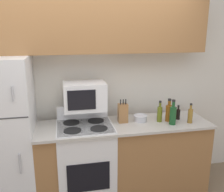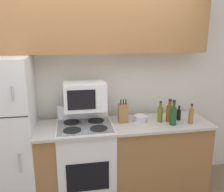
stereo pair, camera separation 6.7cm
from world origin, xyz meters
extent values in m
cube|color=silver|center=(0.00, 0.70, 1.27)|extent=(8.00, 0.05, 2.55)
cube|color=#9E6B3D|center=(0.36, 0.28, 0.45)|extent=(2.05, 0.57, 0.91)
cube|color=#BCB7AD|center=(0.36, 0.26, 0.92)|extent=(2.05, 0.61, 0.03)
cube|color=white|center=(-1.03, 0.33, 0.87)|extent=(0.72, 0.66, 1.75)
cylinder|color=#B7B7BC|center=(-0.80, -0.01, 1.43)|extent=(0.02, 0.02, 0.14)
cylinder|color=#B7B7BC|center=(-0.80, -0.01, 0.70)|extent=(0.02, 0.02, 0.22)
cube|color=#9E6B3D|center=(0.00, 0.52, 2.06)|extent=(2.77, 0.31, 0.62)
cube|color=white|center=(-0.11, 0.27, 0.47)|extent=(0.65, 0.57, 0.95)
cube|color=black|center=(-0.11, -0.02, 0.45)|extent=(0.47, 0.01, 0.34)
cube|color=#2D2D2D|center=(-0.11, 0.27, 0.94)|extent=(0.62, 0.55, 0.01)
cube|color=white|center=(-0.11, 0.54, 1.03)|extent=(0.62, 0.06, 0.16)
cylinder|color=black|center=(-0.25, 0.14, 0.95)|extent=(0.19, 0.19, 0.01)
cylinder|color=black|center=(0.04, 0.14, 0.95)|extent=(0.19, 0.19, 0.01)
cylinder|color=black|center=(-0.25, 0.40, 0.95)|extent=(0.19, 0.19, 0.01)
cylinder|color=black|center=(0.04, 0.40, 0.95)|extent=(0.19, 0.19, 0.01)
cube|color=white|center=(-0.09, 0.38, 1.27)|extent=(0.48, 0.34, 0.32)
cube|color=black|center=(-0.14, 0.21, 1.27)|extent=(0.31, 0.01, 0.22)
cube|color=#9E6B3D|center=(0.36, 0.32, 1.05)|extent=(0.11, 0.09, 0.23)
cylinder|color=black|center=(0.32, 0.31, 1.19)|extent=(0.01, 0.01, 0.06)
cylinder|color=black|center=(0.36, 0.31, 1.19)|extent=(0.01, 0.01, 0.06)
cylinder|color=black|center=(0.39, 0.31, 1.19)|extent=(0.01, 0.01, 0.06)
cylinder|color=silver|center=(0.57, 0.31, 0.97)|extent=(0.15, 0.15, 0.07)
torus|color=silver|center=(0.57, 0.31, 1.01)|extent=(0.17, 0.17, 0.01)
cylinder|color=black|center=(1.05, 0.28, 1.00)|extent=(0.05, 0.05, 0.13)
cylinder|color=black|center=(1.05, 0.28, 1.08)|extent=(0.02, 0.02, 0.04)
cylinder|color=black|center=(1.05, 0.28, 1.11)|extent=(0.03, 0.03, 0.01)
cylinder|color=olive|center=(1.14, 0.14, 1.02)|extent=(0.06, 0.06, 0.17)
cylinder|color=olive|center=(1.14, 0.14, 1.13)|extent=(0.03, 0.03, 0.05)
cylinder|color=black|center=(1.14, 0.14, 1.17)|extent=(0.03, 0.03, 0.02)
cylinder|color=#5B6619|center=(0.80, 0.25, 1.03)|extent=(0.06, 0.06, 0.18)
cylinder|color=#5B6619|center=(0.80, 0.25, 1.15)|extent=(0.03, 0.03, 0.06)
cylinder|color=black|center=(0.80, 0.25, 1.19)|extent=(0.03, 0.03, 0.02)
cylinder|color=#194C23|center=(0.91, 0.13, 1.04)|extent=(0.08, 0.08, 0.21)
cylinder|color=#194C23|center=(0.91, 0.13, 1.18)|extent=(0.03, 0.03, 0.07)
cylinder|color=black|center=(0.91, 0.13, 1.22)|extent=(0.04, 0.04, 0.02)
cylinder|color=brown|center=(0.91, 0.25, 1.03)|extent=(0.08, 0.08, 0.20)
cylinder|color=brown|center=(0.91, 0.25, 1.16)|extent=(0.04, 0.04, 0.06)
cylinder|color=black|center=(0.91, 0.25, 1.21)|extent=(0.04, 0.04, 0.02)
camera|label=1|loc=(-0.34, -2.42, 2.02)|focal=40.00mm
camera|label=2|loc=(-0.27, -2.43, 2.02)|focal=40.00mm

